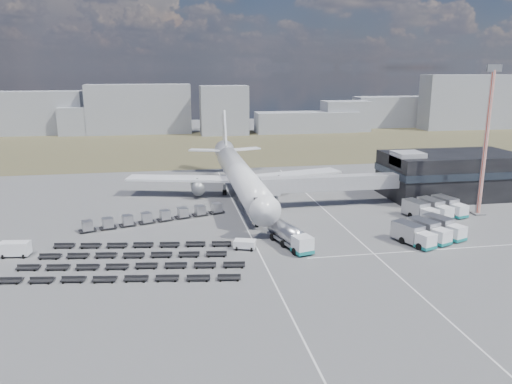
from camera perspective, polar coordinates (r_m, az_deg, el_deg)
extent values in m
plane|color=#565659|center=(85.03, 1.17, -5.85)|extent=(420.00, 420.00, 0.00)
cube|color=#433D28|center=(191.28, -5.24, 5.28)|extent=(420.00, 90.00, 0.01)
cube|color=silver|center=(89.34, -0.72, -4.85)|extent=(0.25, 110.00, 0.01)
cube|color=silver|center=(93.78, 10.23, -4.15)|extent=(0.25, 110.00, 0.01)
cube|color=silver|center=(86.28, 18.87, -6.33)|extent=(40.00, 0.25, 0.01)
cube|color=black|center=(122.92, 21.39, 1.83)|extent=(30.00, 16.00, 10.00)
cube|color=#262D38|center=(122.69, 21.44, 2.38)|extent=(30.40, 16.40, 1.60)
cube|color=#939399|center=(114.57, 16.96, 3.66)|extent=(6.00, 6.00, 3.00)
cube|color=#939399|center=(107.19, 8.58, 1.04)|extent=(29.80, 3.00, 3.00)
cube|color=#939399|center=(103.29, 1.59, 0.70)|extent=(4.00, 3.60, 3.40)
cylinder|color=slate|center=(104.68, 2.33, -0.57)|extent=(0.70, 0.70, 5.10)
cylinder|color=black|center=(105.23, 2.32, -1.68)|extent=(1.40, 0.90, 1.40)
cylinder|color=white|center=(112.07, -1.79, 1.86)|extent=(5.60, 48.00, 5.60)
cone|color=white|center=(86.68, 0.74, -1.78)|extent=(5.60, 5.00, 5.60)
cone|color=white|center=(139.20, -3.46, 4.57)|extent=(5.60, 8.00, 5.60)
cube|color=black|center=(88.37, 0.50, -0.93)|extent=(2.20, 2.00, 0.80)
cube|color=white|center=(116.14, -8.50, 1.54)|extent=(25.59, 11.38, 0.50)
cube|color=white|center=(119.59, 4.05, 2.02)|extent=(25.59, 11.38, 0.50)
cylinder|color=slate|center=(114.71, -6.70, 0.57)|extent=(3.00, 5.00, 3.00)
cylinder|color=slate|center=(117.26, 2.61, 0.95)|extent=(3.00, 5.00, 3.00)
cube|color=white|center=(140.60, -5.79, 4.78)|extent=(9.49, 5.63, 0.35)
cube|color=white|center=(141.82, -1.34, 4.93)|extent=(9.49, 5.63, 0.35)
cube|color=white|center=(141.34, -3.63, 7.05)|extent=(0.50, 9.06, 11.45)
cylinder|color=slate|center=(93.02, 0.10, -3.27)|extent=(0.50, 0.50, 2.50)
cylinder|color=slate|center=(116.45, -3.62, 0.26)|extent=(0.60, 0.60, 2.50)
cylinder|color=slate|center=(117.30, -0.51, 0.39)|extent=(0.60, 0.60, 2.50)
cylinder|color=black|center=(93.25, 0.10, -3.71)|extent=(0.50, 1.20, 1.20)
cube|color=gray|center=(244.80, -25.34, 8.14)|extent=(52.83, 12.00, 18.92)
cube|color=gray|center=(235.02, -18.08, 7.77)|extent=(28.66, 12.00, 12.16)
cube|color=gray|center=(232.44, -13.19, 9.22)|extent=(45.63, 12.00, 21.79)
cube|color=gray|center=(223.17, -3.68, 9.31)|extent=(20.73, 12.00, 21.33)
cube|color=gray|center=(232.11, 5.78, 7.96)|extent=(46.74, 12.00, 9.31)
cube|color=gray|center=(239.05, 10.19, 8.54)|extent=(21.21, 12.00, 13.93)
cube|color=gray|center=(264.86, 16.72, 8.80)|extent=(52.82, 12.00, 14.99)
cube|color=gray|center=(266.61, 23.89, 9.40)|extent=(54.41, 12.00, 25.74)
cube|color=white|center=(79.85, 5.34, -5.99)|extent=(3.37, 3.37, 2.63)
cube|color=#157877|center=(80.20, 5.33, -6.68)|extent=(3.51, 3.51, 0.57)
cylinder|color=#AAAAAF|center=(84.27, 3.41, -4.49)|extent=(5.02, 9.03, 2.86)
cube|color=slate|center=(84.70, 3.40, -5.34)|extent=(4.91, 9.00, 0.40)
cylinder|color=black|center=(83.38, 3.96, -5.87)|extent=(3.20, 2.00, 1.26)
cube|color=white|center=(82.02, -1.28, -6.04)|extent=(3.95, 3.01, 1.55)
cube|color=white|center=(87.41, -25.83, -5.92)|extent=(4.74, 2.62, 2.39)
cube|color=white|center=(118.61, -0.93, 0.66)|extent=(2.92, 5.81, 2.60)
cube|color=#157877|center=(118.87, -0.93, 0.16)|extent=(3.02, 5.92, 0.42)
cube|color=white|center=(86.33, 18.84, -5.29)|extent=(3.31, 3.24, 2.48)
cube|color=#157877|center=(86.64, 18.79, -5.89)|extent=(3.45, 3.39, 0.51)
cube|color=#AAAAAF|center=(88.60, 16.92, -4.34)|extent=(4.39, 5.80, 2.93)
cube|color=white|center=(89.19, 20.44, -4.81)|extent=(3.31, 3.24, 2.48)
cube|color=#157877|center=(89.49, 20.38, -5.39)|extent=(3.45, 3.39, 0.51)
cube|color=#AAAAAF|center=(91.39, 18.54, -3.91)|extent=(4.39, 5.80, 2.93)
cube|color=white|center=(92.11, 21.93, -4.36)|extent=(3.31, 3.24, 2.48)
cube|color=#157877|center=(92.40, 21.88, -4.92)|extent=(3.45, 3.39, 0.51)
cube|color=#AAAAAF|center=(94.24, 20.06, -3.50)|extent=(4.39, 5.80, 2.93)
cube|color=white|center=(101.07, 19.22, -2.54)|extent=(3.11, 3.03, 2.46)
cube|color=#157877|center=(101.33, 19.18, -3.06)|extent=(3.25, 3.17, 0.50)
cube|color=#AAAAAF|center=(103.68, 17.77, -1.76)|extent=(3.89, 5.66, 2.91)
cube|color=white|center=(103.67, 20.76, -2.26)|extent=(3.11, 3.03, 2.46)
cube|color=#157877|center=(103.93, 20.71, -2.77)|extent=(3.25, 3.17, 0.50)
cube|color=#AAAAAF|center=(106.22, 19.29, -1.51)|extent=(3.89, 5.66, 2.91)
cube|color=white|center=(106.35, 22.21, -2.00)|extent=(3.11, 3.03, 2.46)
cube|color=#157877|center=(106.60, 22.16, -2.49)|extent=(3.25, 3.17, 0.50)
cube|color=#AAAAAF|center=(108.84, 20.75, -1.27)|extent=(3.89, 5.66, 2.91)
cube|color=black|center=(95.36, -18.69, -4.17)|extent=(3.37, 2.63, 0.20)
cube|color=#AAAAAF|center=(95.07, -18.73, -3.62)|extent=(2.29, 2.29, 1.70)
cube|color=black|center=(95.93, -16.55, -3.90)|extent=(3.37, 2.63, 0.20)
cube|color=#AAAAAF|center=(95.65, -16.59, -3.35)|extent=(2.29, 2.29, 1.70)
cube|color=black|center=(96.64, -14.45, -3.63)|extent=(3.37, 2.63, 0.20)
cube|color=#AAAAAF|center=(96.35, -14.48, -3.08)|extent=(2.29, 2.29, 1.70)
cube|color=black|center=(97.47, -12.37, -3.35)|extent=(3.37, 2.63, 0.20)
cube|color=#AAAAAF|center=(97.19, -12.40, -2.81)|extent=(2.29, 2.29, 1.70)
cube|color=black|center=(98.43, -10.34, -3.08)|extent=(3.37, 2.63, 0.20)
cube|color=#AAAAAF|center=(98.16, -10.37, -2.54)|extent=(2.29, 2.29, 1.70)
cube|color=black|center=(99.52, -8.35, -2.81)|extent=(3.37, 2.63, 0.20)
cube|color=#AAAAAF|center=(99.25, -8.37, -2.28)|extent=(2.29, 2.29, 1.70)
cube|color=black|center=(100.72, -6.41, -2.54)|extent=(3.37, 2.63, 0.20)
cube|color=#AAAAAF|center=(100.45, -6.42, -2.01)|extent=(2.29, 2.29, 1.70)
cube|color=black|center=(102.04, -4.51, -2.28)|extent=(3.37, 2.63, 0.20)
cube|color=#AAAAAF|center=(101.78, -4.52, -1.75)|extent=(2.29, 2.29, 1.70)
cube|color=black|center=(73.05, -15.22, -9.47)|extent=(34.54, 6.49, 0.78)
cube|color=black|center=(77.13, -14.47, -8.14)|extent=(34.54, 6.49, 0.78)
cube|color=black|center=(81.27, -13.79, -6.94)|extent=(30.25, 5.88, 0.78)
cube|color=black|center=(85.44, -13.18, -5.86)|extent=(30.25, 5.88, 0.78)
cylinder|color=red|center=(107.98, 24.76, 4.94)|extent=(0.80, 0.80, 28.49)
cube|color=slate|center=(106.98, 25.57, 12.66)|extent=(2.81, 1.11, 1.37)
cube|color=#565659|center=(110.77, 24.02, -2.26)|extent=(2.28, 2.28, 0.34)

